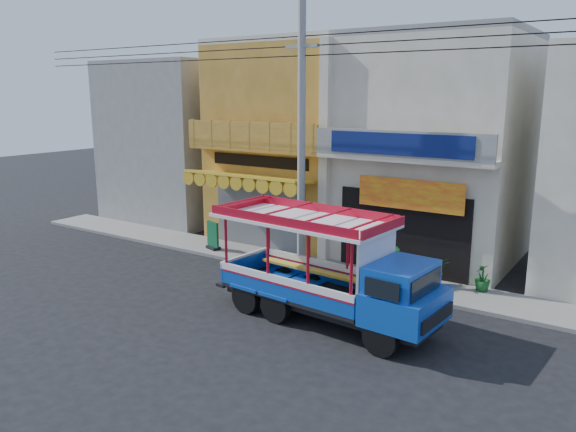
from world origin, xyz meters
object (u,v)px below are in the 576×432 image
Objects in this scene: potted_plant_c at (483,277)px; potted_plant_b at (393,262)px; utility_pole at (305,127)px; potted_plant_a at (435,270)px; songthaew_truck at (341,274)px; green_sign at (213,238)px.

potted_plant_b is at bearing -85.41° from potted_plant_c.
potted_plant_a is (4.23, 1.09, -4.42)m from utility_pole.
utility_pole is at bearing 46.95° from potted_plant_b.
green_sign is (-7.61, 3.59, -0.88)m from songthaew_truck.
potted_plant_a reaches higher than potted_plant_c.
songthaew_truck is 6.74× the size of potted_plant_a.
green_sign is at bearing -85.05° from potted_plant_c.
songthaew_truck is 6.55× the size of potted_plant_b.
utility_pole reaches higher than potted_plant_b.
utility_pole is 27.59× the size of potted_plant_b.
green_sign is 10.17m from potted_plant_c.
green_sign reaches higher than potted_plant_a.
utility_pole is 5.76m from songthaew_truck.
potted_plant_c is at bearing 5.65° from green_sign.
potted_plant_b is 1.17× the size of potted_plant_c.
songthaew_truck is at bearing 120.20° from potted_plant_b.
potted_plant_b is 2.87m from potted_plant_c.
potted_plant_b is at bearing 21.27° from utility_pole.
utility_pole is 6.21m from potted_plant_a.
songthaew_truck reaches higher than green_sign.
potted_plant_b is (2.80, 1.09, -4.40)m from utility_pole.
potted_plant_b reaches higher than potted_plant_c.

